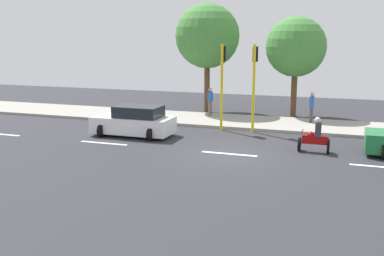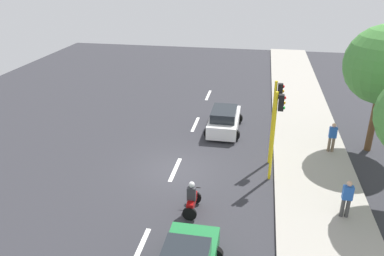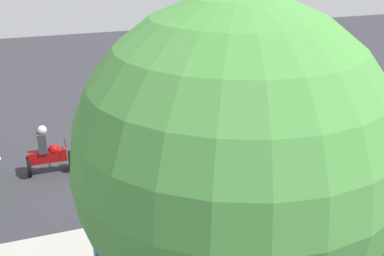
{
  "view_description": "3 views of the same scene",
  "coord_description": "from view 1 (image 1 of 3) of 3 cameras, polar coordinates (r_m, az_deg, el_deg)",
  "views": [
    {
      "loc": [
        -17.69,
        -4.46,
        4.8
      ],
      "look_at": [
        0.36,
        1.78,
        0.93
      ],
      "focal_mm": 41.67,
      "sensor_mm": 36.0,
      "label": 1
    },
    {
      "loc": [
        3.92,
        -16.55,
        9.84
      ],
      "look_at": [
        0.57,
        1.71,
        1.65
      ],
      "focal_mm": 35.5,
      "sensor_mm": 36.0,
      "label": 2
    },
    {
      "loc": [
        14.69,
        -3.48,
        6.62
      ],
      "look_at": [
        1.46,
        1.19,
        0.8
      ],
      "focal_mm": 43.62,
      "sensor_mm": 36.0,
      "label": 3
    }
  ],
  "objects": [
    {
      "name": "traffic_light_midblock",
      "position": [
        23.04,
        7.98,
        6.68
      ],
      "size": [
        0.49,
        0.24,
        4.5
      ],
      "color": "yellow",
      "rests_on": "ground"
    },
    {
      "name": "lane_stripe_south",
      "position": [
        21.1,
        -11.22,
        -1.91
      ],
      "size": [
        0.2,
        2.4,
        0.01
      ],
      "primitive_type": "cube",
      "color": "white",
      "rests_on": "ground"
    },
    {
      "name": "pedestrian_by_tree",
      "position": [
        27.17,
        2.33,
        3.52
      ],
      "size": [
        0.4,
        0.24,
        1.69
      ],
      "color": "#72604C",
      "rests_on": "sidewalk"
    },
    {
      "name": "pedestrian_near_signal",
      "position": [
        25.79,
        15.06,
        2.71
      ],
      "size": [
        0.4,
        0.24,
        1.69
      ],
      "color": "#3F3F3F",
      "rests_on": "sidewalk"
    },
    {
      "name": "street_tree_south",
      "position": [
        28.21,
        13.15,
        10.06
      ],
      "size": [
        3.66,
        3.66,
        6.11
      ],
      "color": "brown",
      "rests_on": "ground"
    },
    {
      "name": "street_tree_center",
      "position": [
        29.24,
        1.97,
        11.66
      ],
      "size": [
        4.14,
        4.14,
        7.0
      ],
      "color": "brown",
      "rests_on": "ground"
    },
    {
      "name": "ground_plane",
      "position": [
        18.88,
        4.77,
        -3.49
      ],
      "size": [
        40.0,
        60.0,
        0.1
      ],
      "primitive_type": "cube",
      "color": "#2D2D33"
    },
    {
      "name": "sidewalk",
      "position": [
        25.53,
        8.69,
        0.65
      ],
      "size": [
        4.0,
        60.0,
        0.15
      ],
      "primitive_type": "cube",
      "color": "#9E998E",
      "rests_on": "ground"
    },
    {
      "name": "motorcycle",
      "position": [
        19.67,
        15.46,
        -1.18
      ],
      "size": [
        0.6,
        1.3,
        1.53
      ],
      "color": "black",
      "rests_on": "ground"
    },
    {
      "name": "lane_stripe_mid",
      "position": [
        18.86,
        4.77,
        -3.32
      ],
      "size": [
        0.2,
        2.4,
        0.01
      ],
      "primitive_type": "cube",
      "color": "white",
      "rests_on": "ground"
    },
    {
      "name": "traffic_light_corner",
      "position": [
        23.43,
        3.9,
        6.84
      ],
      "size": [
        0.49,
        0.24,
        4.5
      ],
      "color": "yellow",
      "rests_on": "ground"
    },
    {
      "name": "lane_stripe_north",
      "position": [
        18.39,
        23.25,
        -4.62
      ],
      "size": [
        0.2,
        2.4,
        0.01
      ],
      "primitive_type": "cube",
      "color": "white",
      "rests_on": "ground"
    },
    {
      "name": "car_white",
      "position": [
        22.33,
        -7.39,
        0.79
      ],
      "size": [
        2.18,
        4.01,
        1.52
      ],
      "color": "white",
      "rests_on": "ground"
    },
    {
      "name": "lane_stripe_far_south",
      "position": [
        24.63,
        -23.38,
        -0.73
      ],
      "size": [
        0.2,
        2.4,
        0.01
      ],
      "primitive_type": "cube",
      "color": "white",
      "rests_on": "ground"
    }
  ]
}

